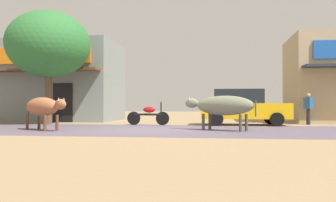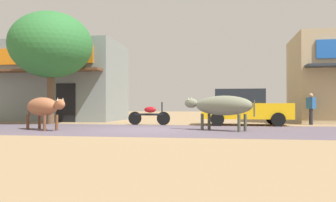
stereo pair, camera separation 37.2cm
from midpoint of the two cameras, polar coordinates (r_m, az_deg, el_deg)
ground at (r=13.20m, az=-2.57°, el=-4.65°), size 80.00×80.00×0.00m
asphalt_road at (r=13.20m, az=-2.57°, el=-4.64°), size 72.00×6.28×0.00m
storefront_left_cafe at (r=22.40m, az=-16.09°, el=2.97°), size 6.96×5.30×4.66m
roadside_tree at (r=18.25m, az=-17.85°, el=8.59°), size 4.00×4.00×5.46m
parked_hatchback_car at (r=16.57m, az=12.81°, el=-0.92°), size 4.01×1.99×1.64m
parked_motorcycle at (r=16.28m, az=-2.33°, el=-2.25°), size 1.98×0.25×1.06m
cow_near_brown at (r=13.66m, az=-18.84°, el=-0.93°), size 2.34×1.75×1.20m
cow_far_dark at (r=12.75m, az=9.50°, el=-0.77°), size 2.68×1.72×1.25m
pedestrian_by_shop at (r=17.86m, az=22.67°, el=-0.82°), size 0.39×0.61×1.48m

